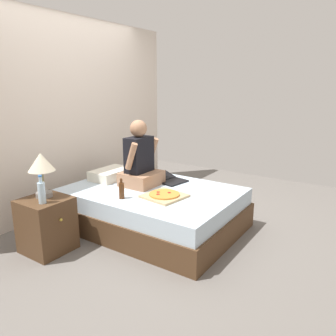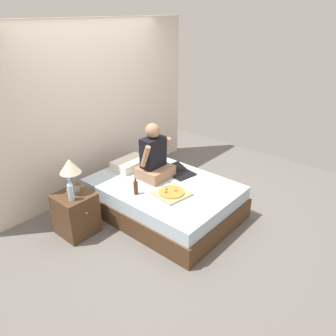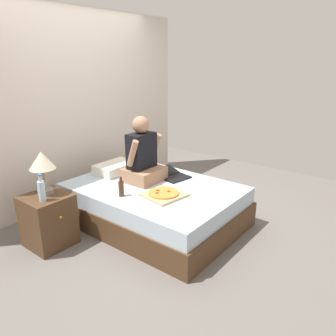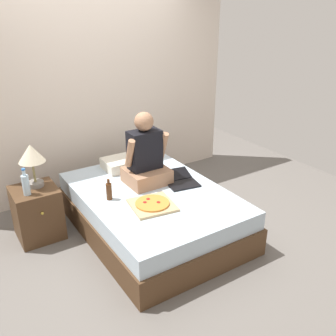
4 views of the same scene
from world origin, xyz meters
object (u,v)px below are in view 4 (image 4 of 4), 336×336
(lamp_on_left_nightstand, at_px, (31,156))
(laptop, at_px, (181,181))
(nightstand_left, at_px, (37,213))
(person_seated, at_px, (146,158))
(pizza_box, at_px, (152,204))
(bed, at_px, (152,211))
(water_bottle, at_px, (26,184))
(beer_bottle_on_bed, at_px, (109,191))

(lamp_on_left_nightstand, distance_m, laptop, 1.55)
(nightstand_left, height_order, person_seated, person_seated)
(pizza_box, bearing_deg, bed, 60.44)
(bed, relative_size, person_seated, 2.52)
(lamp_on_left_nightstand, xyz_separation_m, pizza_box, (0.86, -0.87, -0.39))
(nightstand_left, distance_m, laptop, 1.54)
(bed, distance_m, lamp_on_left_nightstand, 1.34)
(water_bottle, bearing_deg, laptop, -16.90)
(nightstand_left, bearing_deg, lamp_on_left_nightstand, 51.37)
(nightstand_left, relative_size, water_bottle, 2.00)
(beer_bottle_on_bed, bearing_deg, bed, -9.76)
(water_bottle, xyz_separation_m, pizza_box, (0.98, -0.73, -0.18))
(person_seated, height_order, beer_bottle_on_bed, person_seated)
(lamp_on_left_nightstand, relative_size, laptop, 0.97)
(nightstand_left, height_order, beer_bottle_on_bed, beer_bottle_on_bed)
(nightstand_left, height_order, lamp_on_left_nightstand, lamp_on_left_nightstand)
(person_seated, xyz_separation_m, beer_bottle_on_bed, (-0.50, -0.15, -0.20))
(laptop, height_order, beer_bottle_on_bed, beer_bottle_on_bed)
(person_seated, bearing_deg, beer_bottle_on_bed, -163.81)
(lamp_on_left_nightstand, distance_m, pizza_box, 1.28)
(lamp_on_left_nightstand, relative_size, pizza_box, 0.99)
(laptop, relative_size, pizza_box, 1.02)
(laptop, xyz_separation_m, beer_bottle_on_bed, (-0.81, 0.08, 0.07))
(lamp_on_left_nightstand, relative_size, water_bottle, 1.63)
(lamp_on_left_nightstand, bearing_deg, pizza_box, -45.36)
(water_bottle, height_order, beer_bottle_on_bed, water_bottle)
(water_bottle, height_order, person_seated, person_seated)
(nightstand_left, relative_size, beer_bottle_on_bed, 2.51)
(lamp_on_left_nightstand, bearing_deg, nightstand_left, -128.63)
(bed, relative_size, beer_bottle_on_bed, 8.92)
(nightstand_left, bearing_deg, water_bottle, -131.65)
(bed, height_order, lamp_on_left_nightstand, lamp_on_left_nightstand)
(water_bottle, distance_m, beer_bottle_on_bed, 0.80)
(bed, bearing_deg, nightstand_left, 152.74)
(pizza_box, bearing_deg, water_bottle, 143.30)
(pizza_box, height_order, beer_bottle_on_bed, beer_bottle_on_bed)
(bed, xyz_separation_m, lamp_on_left_nightstand, (-1.02, 0.59, 0.65))
(laptop, height_order, pizza_box, laptop)
(lamp_on_left_nightstand, bearing_deg, water_bottle, -130.60)
(person_seated, bearing_deg, laptop, -36.30)
(person_seated, distance_m, pizza_box, 0.61)
(lamp_on_left_nightstand, xyz_separation_m, laptop, (1.38, -0.60, -0.39))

